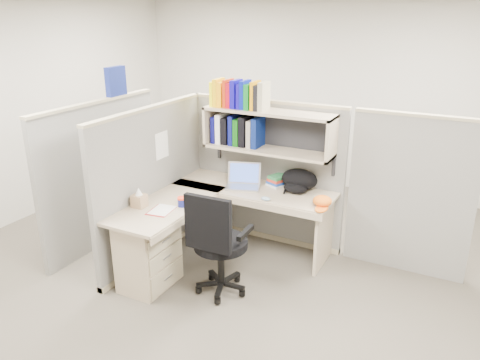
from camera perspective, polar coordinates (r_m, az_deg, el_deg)
The scene contains 14 objects.
ground at distance 4.89m, azimuth -1.40°, elevation -11.17°, with size 6.00×6.00×0.00m, color #38332B.
room_shell at distance 4.28m, azimuth -1.58°, elevation 7.73°, with size 6.00×6.00×6.00m.
cubicle at distance 5.03m, azimuth -2.67°, elevation 1.16°, with size 3.79×1.84×1.95m.
desk at distance 4.66m, azimuth -7.59°, elevation -6.86°, with size 1.74×1.75×0.73m.
laptop at distance 4.99m, azimuth 0.34°, elevation 0.45°, with size 0.36×0.36×0.26m, color #AAA9AD, non-canonical shape.
backpack at distance 4.94m, azimuth 7.04°, elevation -0.10°, with size 0.39×0.30×0.23m, color black, non-canonical shape.
orange_cap at distance 4.63m, azimuth 10.01°, elevation -2.52°, with size 0.19×0.22×0.10m, color orange, non-canonical shape.
snack_canister at distance 4.58m, azimuth -7.07°, elevation -2.63°, with size 0.09×0.09×0.09m.
tissue_box at distance 4.62m, azimuth -12.21°, elevation -2.08°, with size 0.12×0.12×0.20m, color tan, non-canonical shape.
mouse at distance 4.70m, azimuth 3.15°, elevation -2.29°, with size 0.10×0.07×0.04m, color #7B97AF.
paper_cup at distance 5.13m, azimuth 2.08°, elevation 0.07°, with size 0.07×0.07×0.10m, color silver.
book_stack at distance 5.11m, azimuth 4.68°, elevation -0.03°, with size 0.17×0.23×0.11m, color gray, non-canonical shape.
loose_paper at distance 4.54m, azimuth -9.47°, elevation -3.62°, with size 0.19×0.25×0.00m, color white, non-canonical shape.
task_chair at distance 4.37m, azimuth -2.63°, elevation -9.59°, with size 0.55×0.51×1.06m.
Camera 1 is at (2.03, -3.66, 2.53)m, focal length 35.00 mm.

